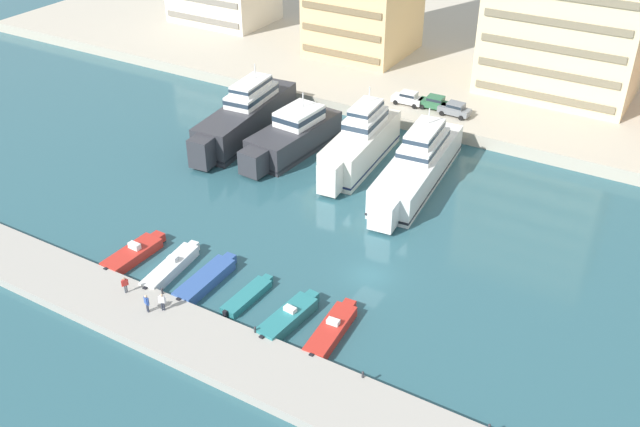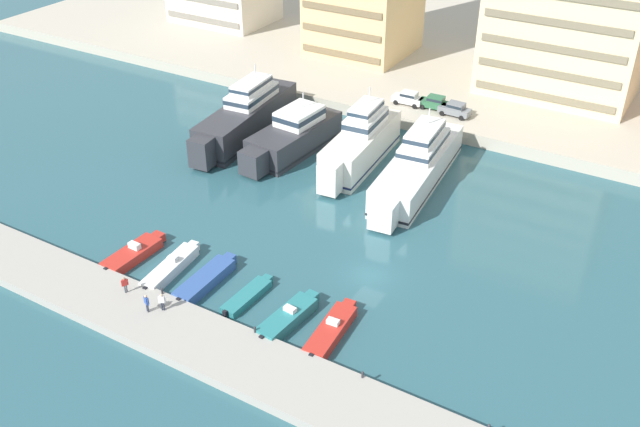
{
  "view_description": "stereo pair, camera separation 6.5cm",
  "coord_description": "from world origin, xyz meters",
  "px_view_note": "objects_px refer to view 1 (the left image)",
  "views": [
    {
      "loc": [
        22.9,
        -47.67,
        40.02
      ],
      "look_at": [
        -7.44,
        3.53,
        2.5
      ],
      "focal_mm": 40.0,
      "sensor_mm": 36.0,
      "label": 1
    },
    {
      "loc": [
        22.96,
        -47.64,
        40.02
      ],
      "look_at": [
        -7.44,
        3.53,
        2.5
      ],
      "focal_mm": 40.0,
      "sensor_mm": 36.0,
      "label": 2
    }
  ],
  "objects_px": {
    "motorboat_red_center_right": "(332,330)",
    "motorboat_teal_center": "(288,317)",
    "pedestrian_far_side": "(147,302)",
    "motorboat_red_far_left": "(134,253)",
    "yacht_charcoal_far_left": "(246,116)",
    "car_green_left": "(435,102)",
    "pedestrian_mid_deck": "(125,284)",
    "yacht_white_center_left": "(418,165)",
    "motorboat_white_left": "(171,267)",
    "pedestrian_near_edge": "(162,301)",
    "yacht_ivory_mid_left": "(360,143)",
    "car_white_far_left": "(408,98)",
    "car_grey_mid_left": "(455,109)",
    "yacht_charcoal_left": "(293,136)",
    "motorboat_blue_mid_left": "(206,280)",
    "motorboat_teal_center_left": "(247,296)"
  },
  "relations": [
    {
      "from": "motorboat_red_center_right",
      "to": "motorboat_teal_center",
      "type": "bearing_deg",
      "value": -172.25
    },
    {
      "from": "pedestrian_far_side",
      "to": "motorboat_red_far_left",
      "type": "bearing_deg",
      "value": 140.61
    },
    {
      "from": "pedestrian_far_side",
      "to": "yacht_charcoal_far_left",
      "type": "bearing_deg",
      "value": 112.34
    },
    {
      "from": "car_green_left",
      "to": "pedestrian_mid_deck",
      "type": "bearing_deg",
      "value": -99.73
    },
    {
      "from": "yacht_white_center_left",
      "to": "motorboat_white_left",
      "type": "xyz_separation_m",
      "value": [
        -12.7,
        -27.13,
        -1.71
      ]
    },
    {
      "from": "pedestrian_near_edge",
      "to": "pedestrian_far_side",
      "type": "bearing_deg",
      "value": -140.67
    },
    {
      "from": "yacht_charcoal_far_left",
      "to": "yacht_ivory_mid_left",
      "type": "bearing_deg",
      "value": 1.92
    },
    {
      "from": "motorboat_red_far_left",
      "to": "motorboat_teal_center",
      "type": "height_order",
      "value": "motorboat_red_far_left"
    },
    {
      "from": "yacht_charcoal_far_left",
      "to": "yacht_ivory_mid_left",
      "type": "distance_m",
      "value": 16.0
    },
    {
      "from": "motorboat_red_center_right",
      "to": "pedestrian_near_edge",
      "type": "xyz_separation_m",
      "value": [
        -13.34,
        -5.43,
        1.37
      ]
    },
    {
      "from": "yacht_ivory_mid_left",
      "to": "pedestrian_mid_deck",
      "type": "bearing_deg",
      "value": -99.66
    },
    {
      "from": "motorboat_teal_center",
      "to": "car_white_far_left",
      "type": "xyz_separation_m",
      "value": [
        -9.12,
        43.62,
        2.03
      ]
    },
    {
      "from": "motorboat_red_center_right",
      "to": "car_grey_mid_left",
      "type": "distance_m",
      "value": 43.36
    },
    {
      "from": "yacht_ivory_mid_left",
      "to": "motorboat_red_center_right",
      "type": "xyz_separation_m",
      "value": [
        12.11,
        -27.82,
        -2.15
      ]
    },
    {
      "from": "yacht_charcoal_left",
      "to": "car_white_far_left",
      "type": "bearing_deg",
      "value": 65.66
    },
    {
      "from": "yacht_charcoal_far_left",
      "to": "motorboat_teal_center",
      "type": "distance_m",
      "value": 36.93
    },
    {
      "from": "yacht_ivory_mid_left",
      "to": "pedestrian_far_side",
      "type": "distance_m",
      "value": 34.14
    },
    {
      "from": "yacht_charcoal_left",
      "to": "yacht_ivory_mid_left",
      "type": "distance_m",
      "value": 8.58
    },
    {
      "from": "motorboat_blue_mid_left",
      "to": "yacht_charcoal_far_left",
      "type": "bearing_deg",
      "value": 118.72
    },
    {
      "from": "car_grey_mid_left",
      "to": "yacht_ivory_mid_left",
      "type": "bearing_deg",
      "value": -111.11
    },
    {
      "from": "yacht_ivory_mid_left",
      "to": "motorboat_blue_mid_left",
      "type": "xyz_separation_m",
      "value": [
        -1.09,
        -27.73,
        -2.14
      ]
    },
    {
      "from": "pedestrian_mid_deck",
      "to": "motorboat_blue_mid_left",
      "type": "bearing_deg",
      "value": 49.68
    },
    {
      "from": "motorboat_red_far_left",
      "to": "yacht_charcoal_left",
      "type": "bearing_deg",
      "value": 87.54
    },
    {
      "from": "motorboat_white_left",
      "to": "motorboat_blue_mid_left",
      "type": "height_order",
      "value": "motorboat_white_left"
    },
    {
      "from": "yacht_ivory_mid_left",
      "to": "motorboat_red_center_right",
      "type": "relative_size",
      "value": 2.31
    },
    {
      "from": "yacht_charcoal_left",
      "to": "car_white_far_left",
      "type": "distance_m",
      "value": 18.29
    },
    {
      "from": "motorboat_white_left",
      "to": "pedestrian_far_side",
      "type": "relative_size",
      "value": 4.66
    },
    {
      "from": "car_white_far_left",
      "to": "pedestrian_near_edge",
      "type": "distance_m",
      "value": 48.52
    },
    {
      "from": "yacht_ivory_mid_left",
      "to": "motorboat_red_center_right",
      "type": "bearing_deg",
      "value": -66.47
    },
    {
      "from": "yacht_charcoal_far_left",
      "to": "car_white_far_left",
      "type": "height_order",
      "value": "yacht_charcoal_far_left"
    },
    {
      "from": "motorboat_red_center_right",
      "to": "car_grey_mid_left",
      "type": "height_order",
      "value": "car_grey_mid_left"
    },
    {
      "from": "pedestrian_near_edge",
      "to": "yacht_white_center_left",
      "type": "bearing_deg",
      "value": 74.63
    },
    {
      "from": "pedestrian_near_edge",
      "to": "yacht_ivory_mid_left",
      "type": "bearing_deg",
      "value": 87.89
    },
    {
      "from": "yacht_white_center_left",
      "to": "car_white_far_left",
      "type": "height_order",
      "value": "yacht_white_center_left"
    },
    {
      "from": "yacht_charcoal_far_left",
      "to": "motorboat_red_center_right",
      "type": "xyz_separation_m",
      "value": [
        28.11,
        -27.28,
        -2.07
      ]
    },
    {
      "from": "yacht_charcoal_left",
      "to": "motorboat_red_center_right",
      "type": "distance_m",
      "value": 33.52
    },
    {
      "from": "car_green_left",
      "to": "pedestrian_mid_deck",
      "type": "xyz_separation_m",
      "value": [
        -8.36,
        -48.77,
        -0.77
      ]
    },
    {
      "from": "motorboat_red_far_left",
      "to": "car_white_far_left",
      "type": "height_order",
      "value": "car_white_far_left"
    },
    {
      "from": "motorboat_teal_center",
      "to": "motorboat_red_center_right",
      "type": "relative_size",
      "value": 0.95
    },
    {
      "from": "motorboat_white_left",
      "to": "motorboat_teal_center",
      "type": "bearing_deg",
      "value": -1.84
    },
    {
      "from": "motorboat_white_left",
      "to": "motorboat_blue_mid_left",
      "type": "xyz_separation_m",
      "value": [
        3.92,
        0.19,
        -0.02
      ]
    },
    {
      "from": "yacht_white_center_left",
      "to": "motorboat_teal_center_left",
      "type": "xyz_separation_m",
      "value": [
        -4.27,
        -26.8,
        -1.9
      ]
    },
    {
      "from": "pedestrian_mid_deck",
      "to": "pedestrian_far_side",
      "type": "height_order",
      "value": "pedestrian_far_side"
    },
    {
      "from": "car_grey_mid_left",
      "to": "pedestrian_near_edge",
      "type": "relative_size",
      "value": 2.43
    },
    {
      "from": "motorboat_blue_mid_left",
      "to": "motorboat_red_center_right",
      "type": "xyz_separation_m",
      "value": [
        13.21,
        -0.09,
        -0.02
      ]
    },
    {
      "from": "car_white_far_left",
      "to": "yacht_white_center_left",
      "type": "bearing_deg",
      "value": -61.83
    },
    {
      "from": "motorboat_teal_center_left",
      "to": "pedestrian_mid_deck",
      "type": "xyz_separation_m",
      "value": [
        -9.06,
        -5.48,
        1.46
      ]
    },
    {
      "from": "yacht_white_center_left",
      "to": "car_green_left",
      "type": "relative_size",
      "value": 5.46
    },
    {
      "from": "motorboat_blue_mid_left",
      "to": "car_white_far_left",
      "type": "relative_size",
      "value": 1.92
    },
    {
      "from": "yacht_charcoal_far_left",
      "to": "pedestrian_mid_deck",
      "type": "height_order",
      "value": "yacht_charcoal_far_left"
    }
  ]
}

